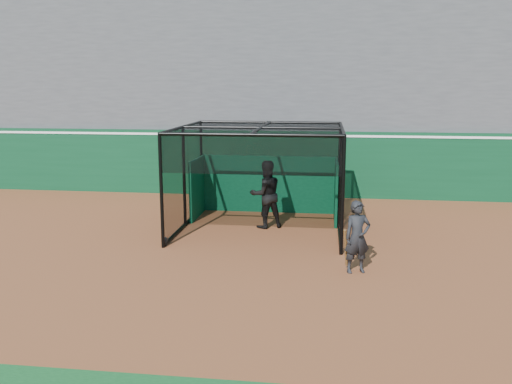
# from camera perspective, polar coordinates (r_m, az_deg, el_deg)

# --- Properties ---
(ground) EXTENTS (120.00, 120.00, 0.00)m
(ground) POSITION_cam_1_polar(r_m,az_deg,el_deg) (12.89, -1.21, -7.84)
(ground) COLOR brown
(ground) RESTS_ON ground
(outfield_wall) EXTENTS (50.00, 0.50, 2.50)m
(outfield_wall) POSITION_cam_1_polar(r_m,az_deg,el_deg) (20.83, 2.29, 3.14)
(outfield_wall) COLOR #0A3B1F
(outfield_wall) RESTS_ON ground
(grandstand) EXTENTS (50.00, 7.85, 8.95)m
(grandstand) POSITION_cam_1_polar(r_m,az_deg,el_deg) (24.39, 3.18, 11.81)
(grandstand) COLOR #4C4C4F
(grandstand) RESTS_ON ground
(batting_cage) EXTENTS (4.72, 4.64, 2.99)m
(batting_cage) POSITION_cam_1_polar(r_m,az_deg,el_deg) (15.90, 0.53, 1.38)
(batting_cage) COLOR black
(batting_cage) RESTS_ON ground
(batter) EXTENTS (1.22, 1.12, 2.02)m
(batter) POSITION_cam_1_polar(r_m,az_deg,el_deg) (16.09, 1.05, -0.25)
(batter) COLOR black
(batter) RESTS_ON ground
(on_deck_player) EXTENTS (0.70, 0.58, 1.66)m
(on_deck_player) POSITION_cam_1_polar(r_m,az_deg,el_deg) (12.48, 10.61, -4.69)
(on_deck_player) COLOR black
(on_deck_player) RESTS_ON ground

